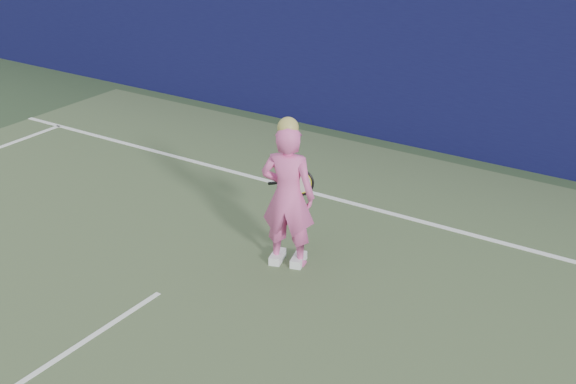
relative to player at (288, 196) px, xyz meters
The scene contains 5 objects.
ground 2.53m from the player, 108.02° to the right, with size 80.00×80.00×0.00m, color #314128.
backstop_wall 4.31m from the player, 99.97° to the left, with size 24.00×0.40×2.50m, color #0D0D3A.
player is the anchor object (origin of this frame).
racket 0.40m from the player, 107.24° to the left, with size 0.59×0.15×0.31m.
court_lines 2.83m from the player, 105.87° to the right, with size 11.00×12.04×0.01m.
Camera 1 is at (4.98, -4.16, 4.29)m, focal length 50.00 mm.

